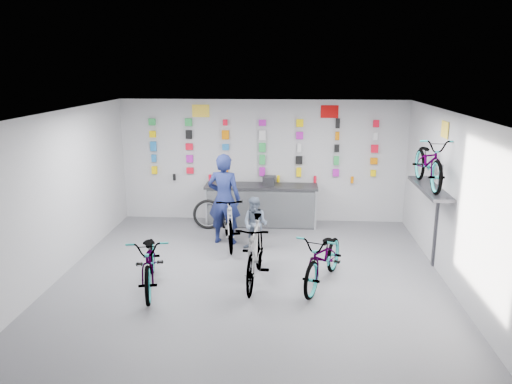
# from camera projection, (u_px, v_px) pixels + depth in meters

# --- Properties ---
(floor) EXTENTS (8.00, 8.00, 0.00)m
(floor) POSITION_uv_depth(u_px,v_px,m) (249.00, 287.00, 8.78)
(floor) COLOR #515156
(floor) RESTS_ON ground
(ceiling) EXTENTS (8.00, 8.00, 0.00)m
(ceiling) POSITION_uv_depth(u_px,v_px,m) (249.00, 115.00, 8.05)
(ceiling) COLOR white
(ceiling) RESTS_ON wall_back
(wall_back) EXTENTS (7.00, 0.00, 7.00)m
(wall_back) POSITION_uv_depth(u_px,v_px,m) (262.00, 161.00, 12.28)
(wall_back) COLOR #AFAFB1
(wall_back) RESTS_ON floor
(wall_front) EXTENTS (7.00, 0.00, 7.00)m
(wall_front) POSITION_uv_depth(u_px,v_px,m) (213.00, 322.00, 4.55)
(wall_front) COLOR #AFAFB1
(wall_front) RESTS_ON floor
(wall_left) EXTENTS (0.00, 8.00, 8.00)m
(wall_left) POSITION_uv_depth(u_px,v_px,m) (48.00, 201.00, 8.65)
(wall_left) COLOR #AFAFB1
(wall_left) RESTS_ON floor
(wall_right) EXTENTS (0.00, 8.00, 8.00)m
(wall_right) POSITION_uv_depth(u_px,v_px,m) (461.00, 209.00, 8.18)
(wall_right) COLOR #AFAFB1
(wall_right) RESTS_ON floor
(counter) EXTENTS (2.70, 0.66, 1.00)m
(counter) POSITION_uv_depth(u_px,v_px,m) (261.00, 206.00, 12.09)
(counter) COLOR black
(counter) RESTS_ON floor
(merch_wall) EXTENTS (5.57, 0.08, 1.57)m
(merch_wall) POSITION_uv_depth(u_px,v_px,m) (260.00, 149.00, 12.15)
(merch_wall) COLOR #FFD400
(merch_wall) RESTS_ON wall_back
(wall_bracket) EXTENTS (0.39, 1.90, 2.00)m
(wall_bracket) POSITION_uv_depth(u_px,v_px,m) (431.00, 193.00, 9.36)
(wall_bracket) COLOR #333338
(wall_bracket) RESTS_ON wall_right
(sign_left) EXTENTS (0.42, 0.02, 0.30)m
(sign_left) POSITION_uv_depth(u_px,v_px,m) (201.00, 111.00, 12.07)
(sign_left) COLOR yellow
(sign_left) RESTS_ON wall_back
(sign_right) EXTENTS (0.42, 0.02, 0.30)m
(sign_right) POSITION_uv_depth(u_px,v_px,m) (330.00, 112.00, 11.86)
(sign_right) COLOR #B40909
(sign_right) RESTS_ON wall_back
(sign_side) EXTENTS (0.02, 0.40, 0.30)m
(sign_side) POSITION_uv_depth(u_px,v_px,m) (445.00, 130.00, 9.06)
(sign_side) COLOR yellow
(sign_side) RESTS_ON wall_right
(bike_left) EXTENTS (1.10, 2.05, 1.02)m
(bike_left) POSITION_uv_depth(u_px,v_px,m) (150.00, 260.00, 8.62)
(bike_left) COLOR gray
(bike_left) RESTS_ON floor
(bike_center) EXTENTS (0.67, 1.99, 1.18)m
(bike_center) POSITION_uv_depth(u_px,v_px,m) (255.00, 251.00, 8.83)
(bike_center) COLOR gray
(bike_center) RESTS_ON floor
(bike_right) EXTENTS (1.31, 2.03, 1.01)m
(bike_right) POSITION_uv_depth(u_px,v_px,m) (324.00, 257.00, 8.76)
(bike_right) COLOR gray
(bike_right) RESTS_ON floor
(bike_service) EXTENTS (0.92, 1.99, 1.15)m
(bike_service) POSITION_uv_depth(u_px,v_px,m) (228.00, 219.00, 10.71)
(bike_service) COLOR gray
(bike_service) RESTS_ON floor
(bike_wall) EXTENTS (0.63, 1.80, 0.95)m
(bike_wall) POSITION_uv_depth(u_px,v_px,m) (429.00, 162.00, 9.22)
(bike_wall) COLOR gray
(bike_wall) RESTS_ON wall_bracket
(clerk) EXTENTS (0.79, 0.58, 1.98)m
(clerk) POSITION_uv_depth(u_px,v_px,m) (224.00, 199.00, 10.74)
(clerk) COLOR #151D4C
(clerk) RESTS_ON floor
(customer) EXTENTS (0.67, 0.60, 1.14)m
(customer) POSITION_uv_depth(u_px,v_px,m) (255.00, 224.00, 10.41)
(customer) COLOR #4F5B70
(customer) RESTS_ON floor
(spare_wheel) EXTENTS (0.72, 0.22, 0.71)m
(spare_wheel) POSITION_uv_depth(u_px,v_px,m) (208.00, 214.00, 11.85)
(spare_wheel) COLOR black
(spare_wheel) RESTS_ON floor
(register) EXTENTS (0.31, 0.33, 0.22)m
(register) POSITION_uv_depth(u_px,v_px,m) (269.00, 181.00, 11.93)
(register) COLOR black
(register) RESTS_ON counter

